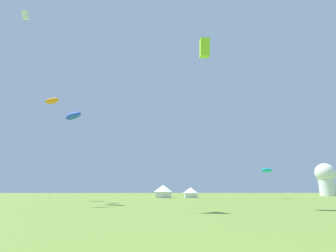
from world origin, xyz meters
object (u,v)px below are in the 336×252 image
(kite_blue_parafoil, at_px, (73,116))
(festival_tent_center, at_px, (163,191))
(kite_orange_parafoil, at_px, (52,101))
(kite_white_box, at_px, (25,15))
(festival_tent_right, at_px, (191,192))
(kite_lime_box, at_px, (205,48))
(observatory_dome, at_px, (326,178))
(kite_cyan_parafoil, at_px, (267,170))

(kite_blue_parafoil, height_order, festival_tent_center, kite_blue_parafoil)
(kite_orange_parafoil, distance_m, festival_tent_center, 34.88)
(kite_white_box, relative_size, festival_tent_right, 9.54)
(kite_lime_box, height_order, festival_tent_right, kite_lime_box)
(kite_white_box, relative_size, observatory_dome, 3.54)
(kite_orange_parafoil, xyz_separation_m, observatory_dome, (77.86, 36.48, -13.55))
(kite_white_box, bearing_deg, festival_tent_center, 37.53)
(kite_lime_box, xyz_separation_m, kite_white_box, (-33.46, 19.28, 18.04))
(kite_blue_parafoil, bearing_deg, kite_cyan_parafoil, 32.15)
(observatory_dome, bearing_deg, kite_orange_parafoil, -154.89)
(kite_orange_parafoil, xyz_separation_m, festival_tent_center, (23.10, 19.17, -17.77))
(kite_orange_parafoil, height_order, kite_cyan_parafoil, kite_orange_parafoil)
(kite_cyan_parafoil, xyz_separation_m, festival_tent_right, (-17.42, 8.04, -5.09))
(kite_cyan_parafoil, relative_size, observatory_dome, 0.67)
(kite_lime_box, bearing_deg, festival_tent_right, 86.15)
(kite_orange_parafoil, relative_size, kite_lime_box, 1.00)
(kite_cyan_parafoil, xyz_separation_m, kite_lime_box, (-20.22, -33.57, 12.53))
(kite_orange_parafoil, distance_m, kite_white_box, 18.80)
(observatory_dome, bearing_deg, kite_lime_box, -130.53)
(kite_lime_box, bearing_deg, kite_orange_parafoil, 140.76)
(festival_tent_right, bearing_deg, festival_tent_center, 180.00)
(observatory_dome, bearing_deg, kite_blue_parafoil, -144.20)
(kite_cyan_parafoil, distance_m, festival_tent_center, 26.30)
(kite_orange_parafoil, relative_size, festival_tent_center, 4.06)
(festival_tent_right, distance_m, observatory_dome, 50.84)
(festival_tent_center, xyz_separation_m, observatory_dome, (54.76, 17.31, 4.22))
(festival_tent_center, distance_m, observatory_dome, 57.58)
(kite_lime_box, relative_size, festival_tent_right, 5.06)
(kite_cyan_parafoil, height_order, festival_tent_center, kite_cyan_parafoil)
(kite_lime_box, relative_size, festival_tent_center, 4.07)
(festival_tent_center, bearing_deg, kite_orange_parafoil, -140.31)
(kite_white_box, xyz_separation_m, festival_tent_right, (36.26, 22.34, -35.66))
(kite_lime_box, height_order, kite_white_box, kite_white_box)
(kite_cyan_parafoil, distance_m, kite_white_box, 63.40)
(festival_tent_right, bearing_deg, kite_cyan_parafoil, -24.77)
(kite_orange_parafoil, xyz_separation_m, festival_tent_right, (30.27, 19.17, -18.12))
(festival_tent_right, bearing_deg, observatory_dome, 19.99)
(kite_white_box, bearing_deg, kite_blue_parafoil, -33.90)
(kite_white_box, distance_m, kite_blue_parafoil, 30.29)
(kite_white_box, bearing_deg, festival_tent_right, 31.64)
(kite_lime_box, relative_size, kite_white_box, 0.53)
(kite_orange_parafoil, bearing_deg, kite_blue_parafoil, -55.82)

